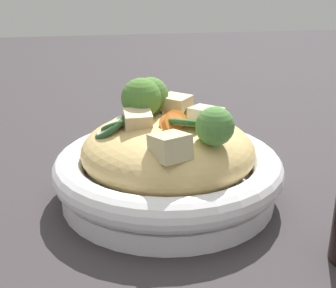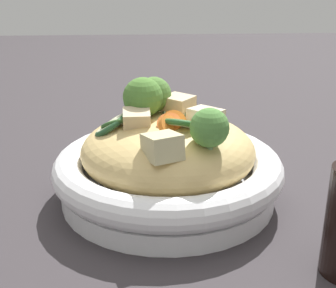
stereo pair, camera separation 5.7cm
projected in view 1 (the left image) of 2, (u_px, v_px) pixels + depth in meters
The scene contains 7 objects.
ground_plane at pixel (168, 197), 0.59m from camera, with size 3.00×3.00×0.00m, color #342F32.
serving_bowl at pixel (168, 174), 0.58m from camera, with size 0.28×0.28×0.06m.
noodle_heap at pixel (168, 150), 0.57m from camera, with size 0.21×0.21×0.08m.
broccoli_florets at pixel (158, 103), 0.57m from camera, with size 0.20×0.13×0.07m.
carrot_coins at pixel (175, 122), 0.54m from camera, with size 0.09×0.04×0.03m.
zucchini_slices at pixel (145, 123), 0.55m from camera, with size 0.10×0.14×0.04m.
chicken_chunks at pixel (175, 123), 0.54m from camera, with size 0.15×0.12×0.04m.
Camera 1 is at (-0.52, 0.09, 0.28)m, focal length 49.76 mm.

